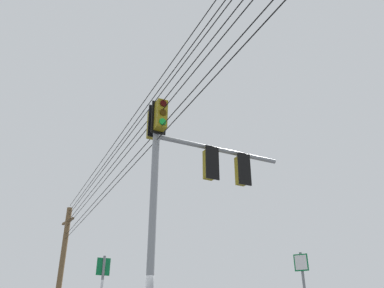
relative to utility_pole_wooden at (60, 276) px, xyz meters
name	(u,v)px	position (x,y,z in m)	size (l,w,h in m)	color
signal_mast_assembly	(182,174)	(9.68, 11.57, 1.08)	(3.52, 3.31, 7.39)	gray
utility_pole_wooden	(60,276)	(0.00, 0.00, 0.00)	(1.07, 1.57, 8.24)	brown
overhead_wire_span	(178,83)	(11.31, 12.10, 3.00)	(22.64, 24.23, 2.38)	black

